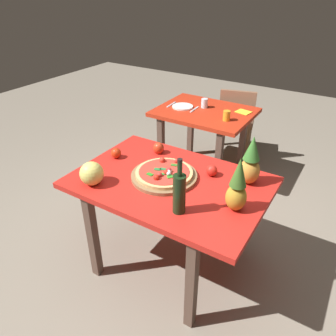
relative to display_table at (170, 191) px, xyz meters
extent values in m
plane|color=gray|center=(0.00, 0.00, -0.66)|extent=(10.00, 10.00, 0.00)
cube|color=brown|center=(-0.40, -0.40, -0.31)|extent=(0.06, 0.06, 0.71)
cube|color=brown|center=(0.40, -0.40, -0.31)|extent=(0.06, 0.06, 0.71)
cube|color=brown|center=(-0.40, 0.40, -0.31)|extent=(0.06, 0.06, 0.71)
cube|color=brown|center=(0.40, 0.40, -0.31)|extent=(0.06, 0.06, 0.71)
cube|color=red|center=(0.00, 0.00, 0.07)|extent=(1.30, 0.89, 0.04)
cube|color=brown|center=(-0.72, 0.99, -0.31)|extent=(0.06, 0.06, 0.71)
cube|color=brown|center=(-0.06, 0.99, -0.31)|extent=(0.06, 0.06, 0.71)
cube|color=brown|center=(-0.72, 1.65, -0.31)|extent=(0.06, 0.06, 0.71)
cube|color=brown|center=(-0.06, 1.65, -0.31)|extent=(0.06, 0.06, 0.71)
cube|color=red|center=(-0.39, 1.32, 0.07)|extent=(0.96, 0.76, 0.04)
cube|color=olive|center=(-0.16, 2.20, -0.46)|extent=(0.04, 0.04, 0.41)
cube|color=olive|center=(-0.48, 2.12, -0.46)|extent=(0.04, 0.04, 0.41)
cube|color=olive|center=(-0.07, 1.88, -0.46)|extent=(0.04, 0.04, 0.41)
cube|color=olive|center=(-0.39, 1.80, -0.46)|extent=(0.04, 0.04, 0.41)
cube|color=olive|center=(-0.27, 2.00, -0.23)|extent=(0.49, 0.49, 0.04)
cube|color=#8B6147|center=(-0.23, 1.83, -0.01)|extent=(0.40, 0.14, 0.40)
cylinder|color=olive|center=(-0.05, 0.01, 0.10)|extent=(0.45, 0.45, 0.02)
cylinder|color=tan|center=(-0.05, 0.01, 0.12)|extent=(0.39, 0.39, 0.02)
cylinder|color=red|center=(-0.05, 0.01, 0.14)|extent=(0.35, 0.35, 0.00)
sphere|color=red|center=(-0.04, -0.10, 0.15)|extent=(0.04, 0.04, 0.04)
sphere|color=red|center=(-0.04, -0.06, 0.15)|extent=(0.04, 0.04, 0.04)
sphere|color=red|center=(-0.02, -0.01, 0.15)|extent=(0.04, 0.04, 0.04)
sphere|color=red|center=(-0.14, 0.11, 0.15)|extent=(0.04, 0.04, 0.04)
sphere|color=red|center=(-0.02, 0.02, 0.15)|extent=(0.04, 0.04, 0.04)
sphere|color=red|center=(-0.04, 0.16, 0.15)|extent=(0.03, 0.03, 0.03)
cube|color=#377024|center=(-0.03, 0.11, 0.14)|extent=(0.05, 0.04, 0.00)
cube|color=#2B713A|center=(-0.07, 0.02, 0.14)|extent=(0.05, 0.04, 0.00)
cube|color=#257836|center=(-0.10, 0.00, 0.14)|extent=(0.05, 0.04, 0.00)
cube|color=#297825|center=(0.00, -0.02, 0.14)|extent=(0.05, 0.05, 0.00)
cube|color=#318624|center=(0.03, -0.04, 0.14)|extent=(0.05, 0.05, 0.00)
cube|color=#258321|center=(-0.11, -0.08, 0.14)|extent=(0.05, 0.03, 0.00)
cube|color=#308231|center=(-0.04, -0.04, 0.14)|extent=(0.05, 0.05, 0.00)
sphere|color=white|center=(-0.01, 0.02, 0.15)|extent=(0.03, 0.03, 0.03)
sphere|color=white|center=(0.00, -0.02, 0.15)|extent=(0.03, 0.03, 0.03)
sphere|color=white|center=(-0.01, 0.00, 0.15)|extent=(0.03, 0.03, 0.03)
cylinder|color=black|center=(0.22, -0.26, 0.21)|extent=(0.08, 0.08, 0.25)
cylinder|color=black|center=(0.22, -0.26, 0.38)|extent=(0.03, 0.03, 0.09)
cylinder|color=black|center=(0.22, -0.26, 0.43)|extent=(0.03, 0.03, 0.02)
ellipsoid|color=#B58928|center=(0.49, -0.07, 0.17)|extent=(0.12, 0.12, 0.17)
cone|color=#3A6524|center=(0.49, -0.07, 0.34)|extent=(0.10, 0.10, 0.18)
ellipsoid|color=#C28834|center=(0.46, 0.25, 0.18)|extent=(0.14, 0.14, 0.18)
cone|color=#35732B|center=(0.46, 0.25, 0.35)|extent=(0.11, 0.11, 0.16)
sphere|color=#DBCF64|center=(-0.41, -0.31, 0.17)|extent=(0.16, 0.16, 0.16)
ellipsoid|color=red|center=(-0.28, 0.29, 0.13)|extent=(0.08, 0.08, 0.09)
sphere|color=red|center=(0.21, 0.20, 0.13)|extent=(0.08, 0.08, 0.08)
sphere|color=red|center=(-0.51, 0.05, 0.13)|extent=(0.08, 0.08, 0.08)
cylinder|color=orange|center=(-0.10, 1.18, 0.14)|extent=(0.07, 0.07, 0.10)
cylinder|color=silver|center=(-0.43, 1.39, 0.14)|extent=(0.07, 0.07, 0.10)
cylinder|color=white|center=(-0.63, 1.28, 0.10)|extent=(0.22, 0.22, 0.02)
cube|color=silver|center=(-0.77, 1.28, 0.09)|extent=(0.02, 0.18, 0.01)
cube|color=silver|center=(-0.49, 1.28, 0.09)|extent=(0.02, 0.18, 0.01)
cube|color=yellow|center=(-0.03, 1.48, 0.09)|extent=(0.16, 0.14, 0.01)
camera|label=1|loc=(0.97, -1.58, 1.28)|focal=34.69mm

